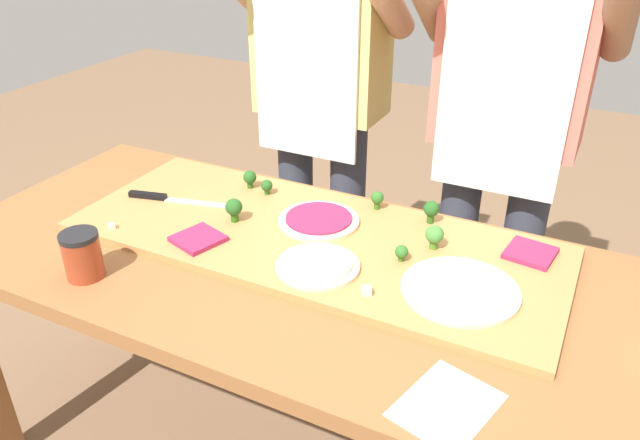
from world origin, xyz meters
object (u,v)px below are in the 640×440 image
broccoli_floret_back_left (250,178)px  cheese_crumble_b (366,291)px  pizza_slice_near_left (198,239)px  broccoli_floret_back_mid (377,198)px  prep_table (288,292)px  cook_right (508,109)px  broccoli_floret_center_right (234,208)px  pizza_whole_beet_magenta (317,220)px  sauce_jar (82,255)px  cheese_crumble_a (112,226)px  cheese_crumble_c (429,234)px  broccoli_floret_front_left (402,252)px  broccoli_floret_center_left (267,186)px  chefs_knife (166,198)px  cook_left (320,83)px  pizza_whole_cheese_artichoke (318,265)px  broccoli_floret_front_right (434,235)px  pizza_slice_center (530,253)px  broccoli_floret_back_right (431,210)px  recipe_note (447,405)px  pizza_whole_white_garlic (460,289)px

broccoli_floret_back_left → cheese_crumble_b: 0.61m
pizza_slice_near_left → broccoli_floret_back_mid: (0.33, 0.36, 0.03)m
prep_table → cook_right: 0.79m
broccoli_floret_center_right → cheese_crumble_b: (0.43, -0.15, -0.03)m
pizza_whole_beet_magenta → sauce_jar: 0.58m
broccoli_floret_back_left → cook_right: bearing=29.3°
cheese_crumble_a → sauce_jar: (0.08, -0.17, 0.03)m
pizza_whole_beet_magenta → cheese_crumble_c: bearing=12.2°
cheese_crumble_b → broccoli_floret_back_left: bearing=146.4°
pizza_slice_near_left → broccoli_floret_front_left: (0.48, 0.14, 0.02)m
broccoli_floret_center_left → broccoli_floret_back_mid: broccoli_floret_back_mid is taller
prep_table → chefs_knife: bearing=168.1°
broccoli_floret_back_mid → cook_left: bearing=136.4°
pizza_slice_near_left → cheese_crumble_b: size_ratio=5.66×
chefs_knife → broccoli_floret_back_left: (0.17, 0.17, 0.03)m
broccoli_floret_back_left → pizza_whole_cheese_artichoke: bearing=-38.4°
broccoli_floret_front_right → cheese_crumble_c: 0.07m
chefs_knife → broccoli_floret_back_left: size_ratio=5.78×
prep_table → broccoli_floret_back_left: bearing=135.7°
broccoli_floret_front_left → cook_right: (0.11, 0.53, 0.20)m
cheese_crumble_a → cheese_crumble_c: bearing=24.1°
broccoli_floret_back_left → broccoli_floret_center_right: bearing=-69.2°
chefs_knife → prep_table: bearing=-11.9°
pizza_slice_near_left → cheese_crumble_a: cheese_crumble_a is taller
cook_left → pizza_slice_center: bearing=-26.4°
broccoli_floret_front_right → cheese_crumble_b: 0.26m
cheese_crumble_a → broccoli_floret_back_right: bearing=29.0°
recipe_note → cook_left: size_ratio=0.11×
pizza_whole_beet_magenta → cook_left: cook_left is taller
broccoli_floret_front_left → cook_right: cook_right is taller
prep_table → pizza_slice_near_left: pizza_slice_near_left is taller
recipe_note → prep_table: bearing=149.1°
broccoli_floret_back_left → cheese_crumble_a: 0.41m
pizza_whole_cheese_artichoke → cook_left: 0.75m
broccoli_floret_back_mid → broccoli_floret_front_left: (0.15, -0.22, -0.01)m
broccoli_floret_back_left → cook_left: bearing=82.2°
pizza_whole_beet_magenta → cook_left: (-0.22, 0.45, 0.22)m
prep_table → broccoli_floret_front_left: bearing=19.5°
pizza_slice_near_left → broccoli_floret_back_mid: 0.49m
pizza_whole_white_garlic → broccoli_floret_back_right: size_ratio=4.20×
pizza_whole_beet_magenta → cheese_crumble_b: bearing=-45.1°
broccoli_floret_center_right → broccoli_floret_front_right: bearing=11.3°
broccoli_floret_center_right → broccoli_floret_front_left: 0.45m
pizza_slice_center → recipe_note: bearing=-94.7°
broccoli_floret_center_right → cook_right: bearing=44.1°
broccoli_floret_front_left → cheese_crumble_b: 0.16m
cook_right → pizza_slice_center: bearing=-66.5°
broccoli_floret_back_right → pizza_whole_white_garlic: bearing=-60.4°
broccoli_floret_back_left → cheese_crumble_b: size_ratio=2.76×
broccoli_floret_back_right → cheese_crumble_b: bearing=-93.8°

